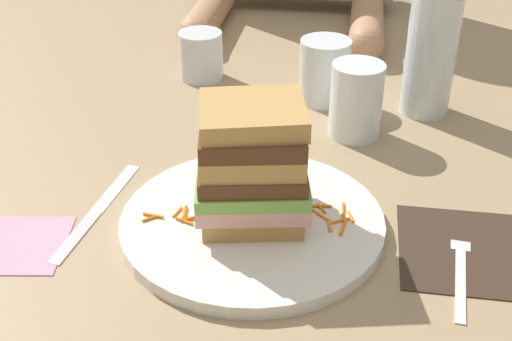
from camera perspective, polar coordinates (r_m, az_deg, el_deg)
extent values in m
plane|color=#9E8460|center=(0.73, -0.39, -5.16)|extent=(3.00, 3.00, 0.00)
cylinder|color=white|center=(0.73, -0.36, -4.42)|extent=(0.28, 0.28, 0.01)
cube|color=tan|center=(0.72, -0.37, -3.24)|extent=(0.12, 0.11, 0.02)
cube|color=#E0A393|center=(0.70, -0.37, -1.96)|extent=(0.13, 0.12, 0.02)
cube|color=#7AB74C|center=(0.70, -0.38, -0.91)|extent=(0.13, 0.12, 0.01)
cube|color=#56331E|center=(0.69, -0.38, 0.18)|extent=(0.12, 0.11, 0.02)
cube|color=tan|center=(0.68, -0.39, 1.58)|extent=(0.12, 0.11, 0.02)
cube|color=#56331E|center=(0.67, -0.39, 3.06)|extent=(0.12, 0.11, 0.02)
cube|color=tan|center=(0.66, -0.22, 4.75)|extent=(0.12, 0.11, 0.02)
cylinder|color=orange|center=(0.72, -6.10, -4.28)|extent=(0.02, 0.01, 0.00)
cylinder|color=orange|center=(0.73, -6.13, -3.74)|extent=(0.01, 0.02, 0.00)
cylinder|color=orange|center=(0.73, -8.69, -3.79)|extent=(0.02, 0.01, 0.00)
cylinder|color=orange|center=(0.73, -6.71, -3.61)|extent=(0.01, 0.02, 0.00)
cylinder|color=orange|center=(0.72, -5.61, -4.07)|extent=(0.02, 0.01, 0.00)
cylinder|color=orange|center=(0.73, -8.96, -4.03)|extent=(0.02, 0.01, 0.00)
cylinder|color=orange|center=(0.71, 7.42, -4.63)|extent=(0.01, 0.03, 0.00)
cylinder|color=orange|center=(0.74, 5.48, -3.02)|extent=(0.02, 0.01, 0.00)
cylinder|color=orange|center=(0.73, 8.02, -3.91)|extent=(0.01, 0.02, 0.00)
cylinder|color=orange|center=(0.71, 6.30, -4.49)|extent=(0.01, 0.02, 0.00)
cylinder|color=orange|center=(0.72, 7.21, -4.23)|extent=(0.03, 0.02, 0.00)
cylinder|color=orange|center=(0.73, 5.45, -3.76)|extent=(0.02, 0.02, 0.00)
cylinder|color=orange|center=(0.73, 7.40, -3.52)|extent=(0.00, 0.03, 0.00)
cylinder|color=orange|center=(0.74, 5.57, -3.22)|extent=(0.01, 0.02, 0.00)
cube|color=#38281E|center=(0.73, 16.95, -6.46)|extent=(0.13, 0.15, 0.00)
cube|color=silver|center=(0.68, 16.98, -9.01)|extent=(0.02, 0.11, 0.00)
cube|color=silver|center=(0.73, 16.99, -5.90)|extent=(0.02, 0.02, 0.00)
cylinder|color=silver|center=(0.76, 17.63, -4.74)|extent=(0.01, 0.04, 0.00)
cylinder|color=silver|center=(0.76, 17.20, -4.68)|extent=(0.01, 0.04, 0.00)
cylinder|color=silver|center=(0.76, 16.77, -4.63)|extent=(0.01, 0.04, 0.00)
cylinder|color=silver|center=(0.76, 16.35, -4.57)|extent=(0.01, 0.04, 0.00)
cube|color=silver|center=(0.74, -15.07, -5.42)|extent=(0.02, 0.10, 0.00)
cube|color=silver|center=(0.81, -11.79, -1.40)|extent=(0.03, 0.11, 0.00)
cylinder|color=white|center=(0.90, 8.48, 5.91)|extent=(0.07, 0.07, 0.10)
cylinder|color=orange|center=(0.91, 8.39, 4.83)|extent=(0.06, 0.06, 0.06)
cylinder|color=silver|center=(0.97, 14.70, 10.28)|extent=(0.07, 0.07, 0.20)
cylinder|color=silver|center=(1.00, 5.83, 8.40)|extent=(0.07, 0.07, 0.09)
cylinder|color=silver|center=(1.08, -4.70, 9.70)|extent=(0.07, 0.07, 0.07)
cube|color=pink|center=(0.75, -19.35, -5.90)|extent=(0.11, 0.11, 0.00)
cylinder|color=tan|center=(1.29, -4.01, 13.12)|extent=(0.06, 0.23, 0.06)
cylinder|color=tan|center=(1.26, 9.37, 12.35)|extent=(0.06, 0.23, 0.06)
sphere|color=tan|center=(1.19, -5.23, 11.37)|extent=(0.06, 0.06, 0.06)
sphere|color=tan|center=(1.15, 9.29, 10.51)|extent=(0.06, 0.06, 0.06)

